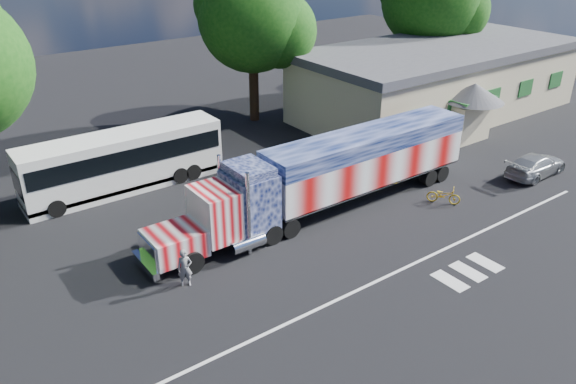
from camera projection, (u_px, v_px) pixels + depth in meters
ground at (326, 252)px, 25.71m from camera, size 100.00×100.00×0.00m
lane_markings at (414, 278)px, 23.87m from camera, size 30.00×2.67×0.01m
semi_truck at (333, 172)px, 28.64m from camera, size 19.10×3.02×4.07m
coach_bus at (124, 161)px, 31.11m from camera, size 11.12×2.59×3.24m
hall_building at (438, 80)px, 42.95m from camera, size 22.40×12.80×5.20m
parked_car at (536, 165)px, 33.13m from camera, size 4.56×1.96×1.31m
woman at (185, 268)px, 23.09m from camera, size 0.72×0.61×1.66m
bicycle at (444, 195)px, 29.96m from camera, size 1.54×1.78×0.93m
tree_ne_a at (254, 18)px, 39.36m from camera, size 8.03×7.64×11.29m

